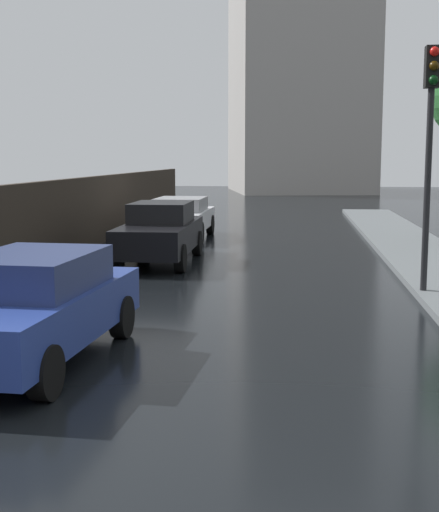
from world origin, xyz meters
The scene contains 5 objects.
car_black_mid_road centered at (-1.66, 12.80, 0.77)m, with size 1.73×4.45×1.51m.
car_blue_far_ahead centered at (-1.65, 4.01, 0.74)m, with size 1.95×4.27×1.42m.
car_white_behind_camera centered at (-1.99, 18.13, 0.72)m, with size 1.82×4.10×1.33m.
traffic_light centered at (4.16, 8.85, 3.25)m, with size 0.26×0.39×4.50m.
distant_tower centered at (1.81, 50.69, 12.09)m, with size 11.62×13.51×24.19m.
Camera 1 is at (1.71, -4.65, 2.65)m, focal length 49.58 mm.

